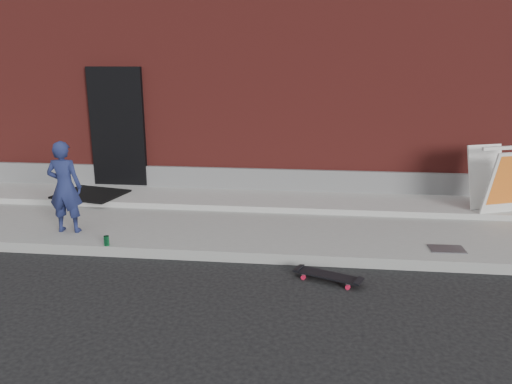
# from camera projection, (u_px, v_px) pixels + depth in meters

# --- Properties ---
(ground) EXTENTS (80.00, 80.00, 0.00)m
(ground) POSITION_uv_depth(u_px,v_px,m) (227.00, 262.00, 6.79)
(ground) COLOR black
(ground) RESTS_ON ground
(sidewalk) EXTENTS (20.00, 3.00, 0.15)m
(sidewalk) POSITION_uv_depth(u_px,v_px,m) (242.00, 222.00, 8.20)
(sidewalk) COLOR gray
(sidewalk) RESTS_ON ground
(apron) EXTENTS (20.00, 1.20, 0.10)m
(apron) POSITION_uv_depth(u_px,v_px,m) (249.00, 200.00, 9.03)
(apron) COLOR gray
(apron) RESTS_ON sidewalk
(building) EXTENTS (20.00, 8.10, 5.00)m
(building) POSITION_uv_depth(u_px,v_px,m) (271.00, 65.00, 12.83)
(building) COLOR maroon
(building) RESTS_ON ground
(child) EXTENTS (0.51, 0.35, 1.38)m
(child) POSITION_uv_depth(u_px,v_px,m) (65.00, 187.00, 7.37)
(child) COLOR #1B224B
(child) RESTS_ON sidewalk
(skateboard) EXTENTS (0.86, 0.51, 0.09)m
(skateboard) POSITION_uv_depth(u_px,v_px,m) (328.00, 276.00, 6.19)
(skateboard) COLOR red
(skateboard) RESTS_ON ground
(pizza_sign) EXTENTS (0.87, 0.94, 1.07)m
(pizza_sign) POSITION_uv_depth(u_px,v_px,m) (497.00, 179.00, 8.07)
(pizza_sign) COLOR silver
(pizza_sign) RESTS_ON apron
(soda_can) EXTENTS (0.09, 0.09, 0.14)m
(soda_can) POSITION_uv_depth(u_px,v_px,m) (107.00, 241.00, 6.96)
(soda_can) COLOR #197E41
(soda_can) RESTS_ON sidewalk
(doormat) EXTENTS (1.31, 1.14, 0.03)m
(doormat) POSITION_uv_depth(u_px,v_px,m) (91.00, 194.00, 9.14)
(doormat) COLOR black
(doormat) RESTS_ON apron
(utility_plate) EXTENTS (0.48, 0.31, 0.01)m
(utility_plate) POSITION_uv_depth(u_px,v_px,m) (447.00, 249.00, 6.83)
(utility_plate) COLOR #545459
(utility_plate) RESTS_ON sidewalk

